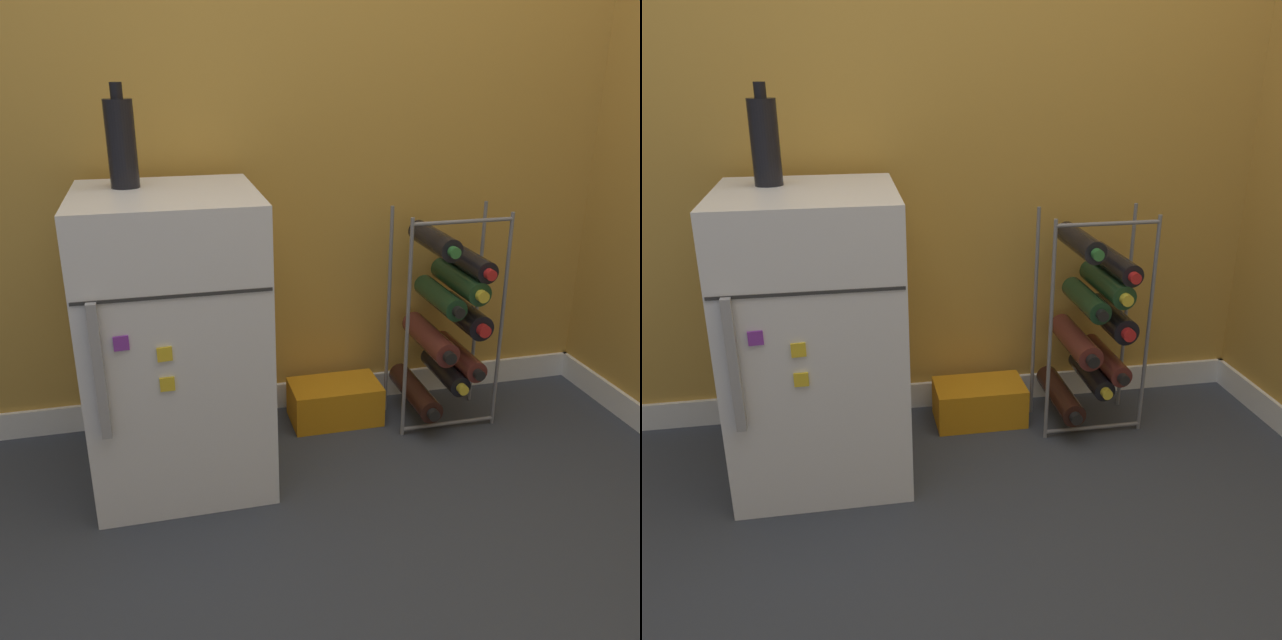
% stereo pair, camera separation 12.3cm
% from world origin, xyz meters
% --- Properties ---
extents(ground_plane, '(14.00, 14.00, 0.00)m').
position_xyz_m(ground_plane, '(0.00, 0.00, 0.00)').
color(ground_plane, '#333842').
extents(wall_back, '(6.90, 0.07, 2.50)m').
position_xyz_m(wall_back, '(0.00, 0.67, 1.24)').
color(wall_back, '#BC8C38').
rests_on(wall_back, ground_plane).
extents(mini_fridge, '(0.48, 0.52, 0.83)m').
position_xyz_m(mini_fridge, '(-0.52, 0.33, 0.41)').
color(mini_fridge, white).
rests_on(mini_fridge, ground_plane).
extents(wine_rack, '(0.33, 0.32, 0.72)m').
position_xyz_m(wine_rack, '(0.34, 0.43, 0.35)').
color(wine_rack, slate).
rests_on(wine_rack, ground_plane).
extents(soda_box, '(0.30, 0.18, 0.13)m').
position_xyz_m(soda_box, '(-0.01, 0.50, 0.07)').
color(soda_box, orange).
rests_on(soda_box, ground_plane).
extents(fridge_top_bottle, '(0.08, 0.08, 0.26)m').
position_xyz_m(fridge_top_bottle, '(-0.61, 0.42, 0.94)').
color(fridge_top_bottle, black).
rests_on(fridge_top_bottle, mini_fridge).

